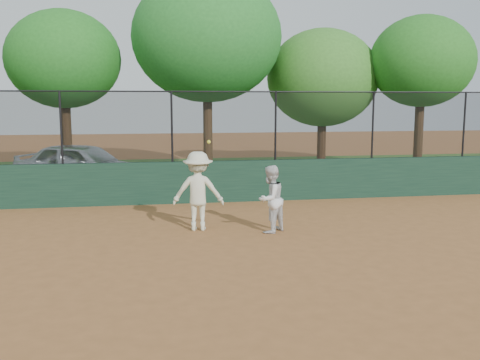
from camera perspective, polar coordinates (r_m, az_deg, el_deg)
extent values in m
plane|color=#975D30|center=(9.72, -2.49, -9.02)|extent=(80.00, 80.00, 0.00)
cube|color=#1A3A28|center=(15.42, -5.32, -0.24)|extent=(26.00, 0.20, 1.20)
cube|color=#284E18|center=(21.43, -6.53, 0.56)|extent=(36.00, 12.00, 0.01)
imported|color=silver|center=(18.43, -16.41, 1.45)|extent=(4.95, 3.78, 1.57)
imported|color=silver|center=(11.90, 3.25, -2.05)|extent=(0.93, 0.91, 1.51)
imported|color=beige|center=(12.12, -4.49, -1.19)|extent=(1.26, 0.86, 1.79)
sphere|color=yellow|center=(11.63, -3.34, 4.08)|extent=(0.08, 0.08, 0.08)
cube|color=black|center=(15.27, -5.40, 5.71)|extent=(26.00, 0.02, 2.00)
cylinder|color=black|center=(15.25, -5.45, 9.39)|extent=(26.00, 0.04, 0.04)
cylinder|color=black|center=(15.40, -18.55, 5.33)|extent=(0.06, 0.06, 2.00)
cylinder|color=black|center=(15.24, -7.28, 5.67)|extent=(0.06, 0.06, 2.00)
cylinder|color=black|center=(15.65, 3.81, 5.79)|extent=(0.06, 0.06, 2.00)
cylinder|color=black|center=(16.61, 13.98, 5.71)|extent=(0.06, 0.06, 2.00)
cylinder|color=black|center=(18.02, 22.79, 5.50)|extent=(0.06, 0.06, 2.00)
cylinder|color=#3F2915|center=(21.69, -17.94, 4.05)|extent=(0.36, 0.36, 2.83)
ellipsoid|color=#1F621C|center=(21.70, -18.31, 12.14)|extent=(4.27, 3.88, 3.69)
cylinder|color=#4A301A|center=(20.72, -3.45, 4.65)|extent=(0.36, 0.36, 3.11)
ellipsoid|color=#206723|center=(20.82, -3.54, 14.97)|extent=(5.64, 5.13, 4.88)
cylinder|color=#402715|center=(22.66, 8.67, 3.57)|extent=(0.36, 0.36, 2.07)
ellipsoid|color=#356D23|center=(22.60, 8.83, 10.72)|extent=(4.62, 4.20, 3.99)
cylinder|color=#432C18|center=(22.64, 18.49, 4.23)|extent=(0.36, 0.36, 2.86)
ellipsoid|color=#22631C|center=(22.64, 18.85, 11.89)|extent=(4.14, 3.76, 3.57)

